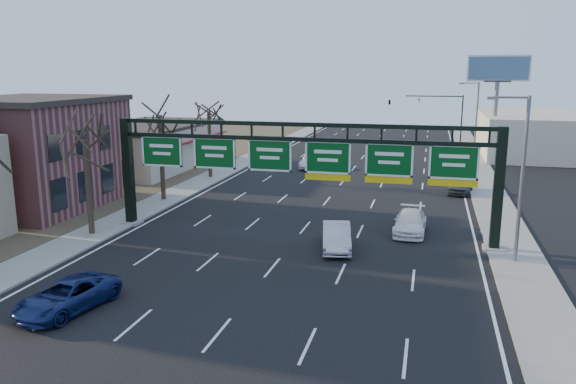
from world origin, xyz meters
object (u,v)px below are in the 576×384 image
(sign_gantry, at_px, (301,164))
(car_silver_sedan, at_px, (336,237))
(car_blue_suv, at_px, (68,296))
(car_white_wagon, at_px, (410,222))

(sign_gantry, relative_size, car_silver_sedan, 5.39)
(sign_gantry, xyz_separation_m, car_blue_suv, (-7.32, -13.41, -3.96))
(car_blue_suv, bearing_deg, car_silver_sedan, 60.05)
(car_blue_suv, height_order, car_silver_sedan, car_silver_sedan)
(sign_gantry, relative_size, car_white_wagon, 5.12)
(sign_gantry, distance_m, car_blue_suv, 15.78)
(car_blue_suv, bearing_deg, sign_gantry, 72.55)
(car_silver_sedan, bearing_deg, sign_gantry, 131.24)
(sign_gantry, distance_m, car_silver_sedan, 5.10)
(car_silver_sedan, bearing_deg, car_blue_suv, -142.02)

